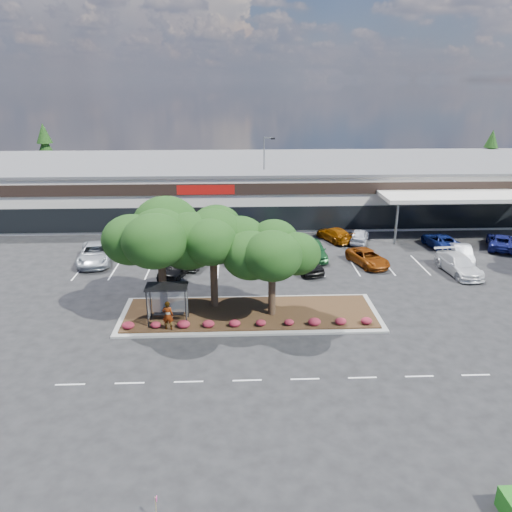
{
  "coord_description": "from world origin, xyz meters",
  "views": [
    {
      "loc": [
        -2.88,
        -27.53,
        15.56
      ],
      "look_at": [
        -1.37,
        9.14,
        2.6
      ],
      "focal_mm": 35.0,
      "sensor_mm": 36.0,
      "label": 1
    }
  ],
  "objects_px": {
    "survey_stake": "(156,505)",
    "car_1": "(177,266)",
    "light_pole": "(265,186)",
    "car_0": "(95,253)"
  },
  "relations": [
    {
      "from": "car_0",
      "to": "car_1",
      "type": "height_order",
      "value": "car_0"
    },
    {
      "from": "light_pole",
      "to": "car_0",
      "type": "bearing_deg",
      "value": -142.9
    },
    {
      "from": "survey_stake",
      "to": "car_1",
      "type": "distance_m",
      "value": 24.97
    },
    {
      "from": "light_pole",
      "to": "survey_stake",
      "type": "bearing_deg",
      "value": -98.96
    },
    {
      "from": "survey_stake",
      "to": "car_1",
      "type": "xyz_separation_m",
      "value": [
        -1.92,
        24.89,
        0.12
      ]
    },
    {
      "from": "light_pole",
      "to": "car_1",
      "type": "distance_m",
      "value": 18.0
    },
    {
      "from": "car_1",
      "to": "car_0",
      "type": "bearing_deg",
      "value": 174.99
    },
    {
      "from": "light_pole",
      "to": "car_0",
      "type": "relative_size",
      "value": 1.62
    },
    {
      "from": "survey_stake",
      "to": "car_0",
      "type": "height_order",
      "value": "car_0"
    },
    {
      "from": "car_0",
      "to": "car_1",
      "type": "distance_m",
      "value": 8.43
    }
  ]
}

